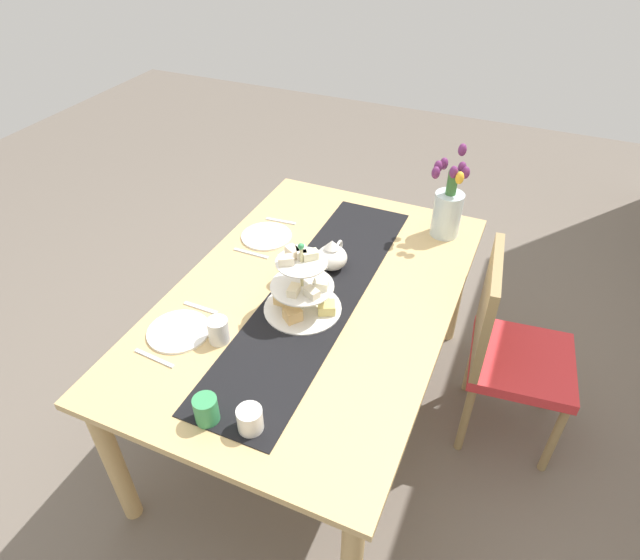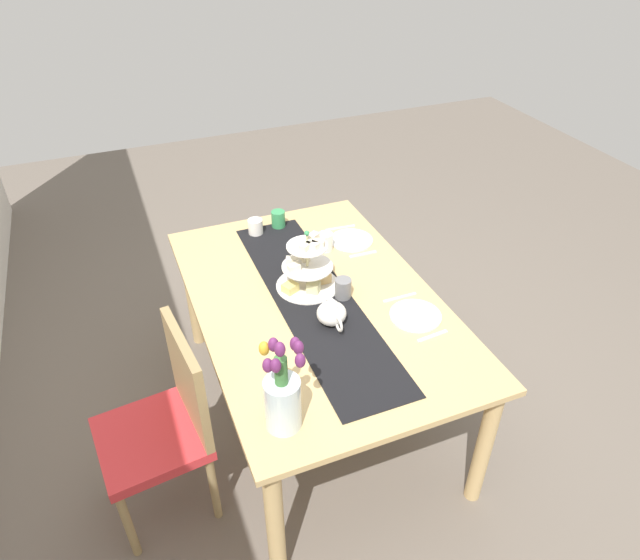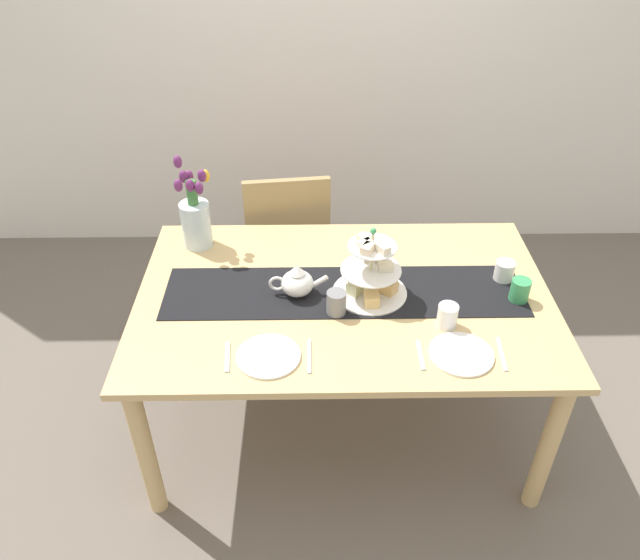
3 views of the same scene
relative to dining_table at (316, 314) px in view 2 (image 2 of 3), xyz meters
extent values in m
plane|color=#6B6056|center=(0.00, 0.00, -0.64)|extent=(8.00, 8.00, 0.00)
cube|color=tan|center=(0.00, 0.00, 0.07)|extent=(1.67, 1.08, 0.03)
cylinder|color=tan|center=(-0.76, -0.47, -0.29)|extent=(0.07, 0.07, 0.70)
cylinder|color=tan|center=(0.76, -0.47, -0.29)|extent=(0.07, 0.07, 0.70)
cylinder|color=tan|center=(-0.76, 0.47, -0.29)|extent=(0.07, 0.07, 0.70)
cylinder|color=tan|center=(0.76, 0.47, -0.29)|extent=(0.07, 0.07, 0.70)
cylinder|color=#9C8254|center=(-0.11, 1.04, -0.44)|extent=(0.04, 0.04, 0.41)
cylinder|color=#9C8254|center=(-0.47, 1.00, -0.44)|extent=(0.04, 0.04, 0.41)
cylinder|color=#9C8254|center=(-0.07, 0.68, -0.44)|extent=(0.04, 0.04, 0.41)
cylinder|color=#9C8254|center=(-0.43, 0.64, -0.44)|extent=(0.04, 0.04, 0.41)
cube|color=red|center=(-0.27, 0.84, -0.21)|extent=(0.46, 0.46, 0.05)
cube|color=#9C8254|center=(-0.25, 0.65, 0.04)|extent=(0.42, 0.08, 0.45)
cube|color=black|center=(0.00, 0.01, 0.09)|extent=(1.45, 0.34, 0.00)
cylinder|color=beige|center=(0.10, 0.00, 0.23)|extent=(0.01, 0.01, 0.28)
cylinder|color=white|center=(0.10, 0.00, 0.10)|extent=(0.30, 0.30, 0.01)
cylinder|color=white|center=(0.10, 0.00, 0.21)|extent=(0.24, 0.24, 0.01)
cylinder|color=white|center=(0.10, 0.00, 0.32)|extent=(0.19, 0.19, 0.01)
cube|color=#EABB73|center=(0.18, -0.01, 0.12)|extent=(0.08, 0.08, 0.05)
cube|color=#E6D376|center=(0.09, 0.09, 0.12)|extent=(0.08, 0.08, 0.04)
cube|color=beige|center=(0.04, -0.01, 0.12)|extent=(0.08, 0.08, 0.05)
cube|color=#E7BE74|center=(0.10, -0.08, 0.12)|extent=(0.06, 0.07, 0.05)
cube|color=beige|center=(0.16, -0.01, 0.23)|extent=(0.06, 0.04, 0.03)
cube|color=beige|center=(0.15, 0.06, 0.23)|extent=(0.06, 0.07, 0.03)
cube|color=silver|center=(0.09, 0.07, 0.23)|extent=(0.04, 0.06, 0.03)
cube|color=beige|center=(0.07, 0.02, 0.34)|extent=(0.06, 0.07, 0.03)
cube|color=silver|center=(0.07, -0.02, 0.34)|extent=(0.07, 0.06, 0.03)
cube|color=beige|center=(0.08, -0.05, 0.34)|extent=(0.06, 0.07, 0.03)
cube|color=beige|center=(0.14, -0.04, 0.34)|extent=(0.06, 0.07, 0.03)
sphere|color=#389356|center=(0.10, 0.00, 0.39)|extent=(0.02, 0.02, 0.02)
ellipsoid|color=white|center=(-0.19, 0.00, 0.14)|extent=(0.13, 0.13, 0.10)
cone|color=white|center=(-0.19, 0.00, 0.21)|extent=(0.06, 0.06, 0.04)
cylinder|color=white|center=(-0.10, 0.00, 0.15)|extent=(0.07, 0.02, 0.06)
torus|color=white|center=(-0.27, 0.00, 0.14)|extent=(0.07, 0.01, 0.07)
cylinder|color=silver|center=(-0.64, 0.37, 0.19)|extent=(0.13, 0.13, 0.21)
cylinder|color=#3D7538|center=(-0.64, 0.37, 0.35)|extent=(0.05, 0.05, 0.12)
ellipsoid|color=#6B2860|center=(-0.59, 0.38, 0.43)|extent=(0.04, 0.04, 0.06)
ellipsoid|color=yellow|center=(-0.58, 0.41, 0.41)|extent=(0.04, 0.04, 0.06)
ellipsoid|color=#6B2860|center=(-0.65, 0.42, 0.40)|extent=(0.04, 0.04, 0.06)
ellipsoid|color=#6B2860|center=(-0.67, 0.40, 0.41)|extent=(0.04, 0.04, 0.06)
ellipsoid|color=#6B2860|center=(-0.68, 0.39, 0.49)|extent=(0.04, 0.04, 0.06)
ellipsoid|color=#6B2860|center=(-0.68, 0.32, 0.41)|extent=(0.04, 0.04, 0.06)
ellipsoid|color=#6B2860|center=(-0.63, 0.31, 0.42)|extent=(0.04, 0.04, 0.06)
ellipsoid|color=#6B2860|center=(-0.59, 0.31, 0.41)|extent=(0.04, 0.04, 0.06)
cylinder|color=white|center=(0.66, 0.09, 0.13)|extent=(0.08, 0.08, 0.08)
cylinder|color=white|center=(-0.29, -0.36, 0.09)|extent=(0.23, 0.23, 0.01)
cube|color=silver|center=(-0.43, -0.36, 0.09)|extent=(0.03, 0.15, 0.01)
cube|color=silver|center=(-0.14, -0.36, 0.09)|extent=(0.01, 0.17, 0.01)
cylinder|color=white|center=(0.40, -0.36, 0.09)|extent=(0.23, 0.23, 0.01)
cube|color=silver|center=(0.25, -0.36, 0.09)|extent=(0.02, 0.15, 0.01)
cube|color=silver|center=(0.54, -0.36, 0.09)|extent=(0.03, 0.17, 0.01)
cylinder|color=slate|center=(-0.04, -0.12, 0.14)|extent=(0.08, 0.08, 0.09)
cylinder|color=white|center=(0.37, -0.20, 0.14)|extent=(0.08, 0.08, 0.09)
cylinder|color=#389356|center=(0.69, -0.05, 0.14)|extent=(0.08, 0.08, 0.09)
camera|label=1|loc=(1.51, 0.69, 1.47)|focal=30.35mm
camera|label=2|loc=(-1.93, 0.76, 1.69)|focal=31.81mm
camera|label=3|loc=(-0.13, -1.94, 1.59)|focal=34.15mm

